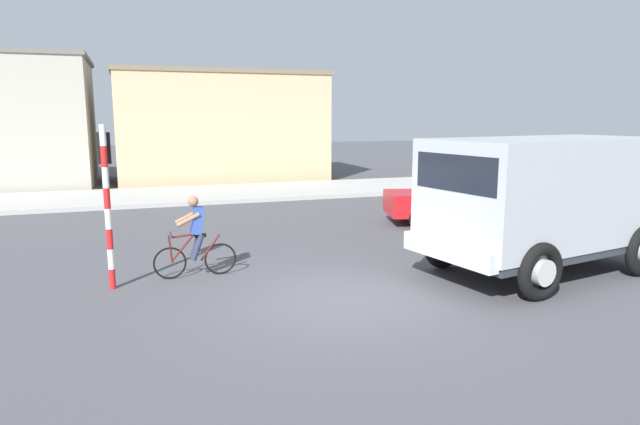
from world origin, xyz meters
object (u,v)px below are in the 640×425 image
Objects in this scene: cyclist at (195,237)px; car_red_near at (452,197)px; truck_foreground at (544,196)px; traffic_light_pole at (106,184)px.

car_red_near is at bearing 22.25° from cyclist.
car_red_near is (8.37, 3.43, -0.05)m from cyclist.
truck_foreground is 7.44m from cyclist.
truck_foreground is at bearing -103.03° from car_red_near.
traffic_light_pole is (-1.66, -0.24, 1.20)m from cyclist.
truck_foreground is 5.73m from car_red_near.
car_red_near is at bearing 76.97° from truck_foreground.
traffic_light_pole is at bearing 168.04° from truck_foreground.
cyclist is at bearing 163.59° from truck_foreground.
cyclist is at bearing -157.75° from car_red_near.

